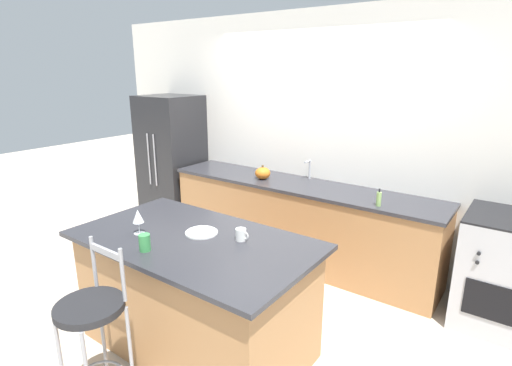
# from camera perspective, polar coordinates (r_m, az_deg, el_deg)

# --- Properties ---
(ground_plane) EXTENTS (18.00, 18.00, 0.00)m
(ground_plane) POSITION_cam_1_polar(r_m,az_deg,el_deg) (4.39, 3.39, -12.50)
(ground_plane) COLOR beige
(wall_back) EXTENTS (6.00, 0.07, 2.70)m
(wall_back) POSITION_cam_1_polar(r_m,az_deg,el_deg) (4.52, 8.49, 6.41)
(wall_back) COLOR silver
(wall_back) RESTS_ON ground_plane
(back_counter) EXTENTS (3.08, 0.68, 0.90)m
(back_counter) POSITION_cam_1_polar(r_m,az_deg,el_deg) (4.49, 6.10, -5.51)
(back_counter) COLOR #A87547
(back_counter) RESTS_ON ground_plane
(sink_faucet) EXTENTS (0.02, 0.13, 0.22)m
(sink_faucet) POSITION_cam_1_polar(r_m,az_deg,el_deg) (4.48, 7.60, 2.25)
(sink_faucet) COLOR #ADAFB5
(sink_faucet) RESTS_ON back_counter
(kitchen_island) EXTENTS (1.81, 1.02, 0.91)m
(kitchen_island) POSITION_cam_1_polar(r_m,az_deg,el_deg) (3.16, -8.60, -15.28)
(kitchen_island) COLOR #A87547
(kitchen_island) RESTS_ON ground_plane
(refrigerator) EXTENTS (0.73, 0.69, 1.76)m
(refrigerator) POSITION_cam_1_polar(r_m,az_deg,el_deg) (5.53, -11.85, 3.01)
(refrigerator) COLOR #232326
(refrigerator) RESTS_ON ground_plane
(oven_range) EXTENTS (0.72, 0.71, 0.96)m
(oven_range) POSITION_cam_1_polar(r_m,az_deg,el_deg) (3.95, 32.34, -10.78)
(oven_range) COLOR #B7B7BC
(oven_range) RESTS_ON ground_plane
(bar_stool_near) EXTENTS (0.40, 0.40, 1.10)m
(bar_stool_near) POSITION_cam_1_polar(r_m,az_deg,el_deg) (2.73, -22.25, -18.12)
(bar_stool_near) COLOR #99999E
(bar_stool_near) RESTS_ON ground_plane
(dinner_plate) EXTENTS (0.24, 0.24, 0.02)m
(dinner_plate) POSITION_cam_1_polar(r_m,az_deg,el_deg) (3.02, -7.79, -6.98)
(dinner_plate) COLOR white
(dinner_plate) RESTS_ON kitchen_island
(wine_glass) EXTENTS (0.08, 0.08, 0.19)m
(wine_glass) POSITION_cam_1_polar(r_m,az_deg,el_deg) (3.07, -16.50, -4.65)
(wine_glass) COLOR white
(wine_glass) RESTS_ON kitchen_island
(coffee_mug) EXTENTS (0.11, 0.08, 0.09)m
(coffee_mug) POSITION_cam_1_polar(r_m,az_deg,el_deg) (2.87, -2.14, -7.36)
(coffee_mug) COLOR white
(coffee_mug) RESTS_ON kitchen_island
(tumbler_cup) EXTENTS (0.08, 0.08, 0.12)m
(tumbler_cup) POSITION_cam_1_polar(r_m,az_deg,el_deg) (2.81, -15.62, -8.20)
(tumbler_cup) COLOR #3D934C
(tumbler_cup) RESTS_ON kitchen_island
(pumpkin_decoration) EXTENTS (0.17, 0.17, 0.16)m
(pumpkin_decoration) POSITION_cam_1_polar(r_m,az_deg,el_deg) (4.47, 0.96, 1.43)
(pumpkin_decoration) COLOR orange
(pumpkin_decoration) RESTS_ON back_counter
(soap_bottle) EXTENTS (0.04, 0.04, 0.16)m
(soap_bottle) POSITION_cam_1_polar(r_m,az_deg,el_deg) (3.76, 17.14, -2.17)
(soap_bottle) COLOR #89B260
(soap_bottle) RESTS_ON back_counter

